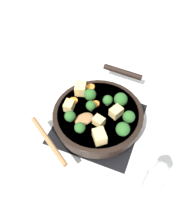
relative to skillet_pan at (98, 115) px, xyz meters
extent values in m
plane|color=silver|center=(0.00, 0.00, -0.05)|extent=(2.40, 2.40, 0.00)
cube|color=black|center=(0.00, 0.00, -0.05)|extent=(0.31, 0.31, 0.01)
torus|color=black|center=(0.00, 0.00, -0.03)|extent=(0.24, 0.24, 0.01)
cube|color=black|center=(0.00, 0.00, -0.03)|extent=(0.01, 0.23, 0.01)
cube|color=black|center=(0.00, 0.00, -0.03)|extent=(0.23, 0.01, 0.01)
cylinder|color=black|center=(0.00, 0.00, 0.00)|extent=(0.32, 0.32, 0.05)
cylinder|color=brown|center=(0.00, 0.00, 0.00)|extent=(0.29, 0.29, 0.04)
torus|color=black|center=(0.00, 0.00, 0.02)|extent=(0.33, 0.33, 0.01)
cylinder|color=black|center=(0.02, 0.24, 0.01)|extent=(0.17, 0.04, 0.02)
ellipsoid|color=olive|center=(-0.03, -0.05, 0.03)|extent=(0.08, 0.08, 0.01)
cylinder|color=olive|center=(-0.11, -0.17, 0.03)|extent=(0.19, 0.13, 0.02)
cube|color=#DBB770|center=(0.05, -0.10, 0.04)|extent=(0.06, 0.06, 0.04)
cube|color=#DBB770|center=(0.06, 0.01, 0.04)|extent=(0.05, 0.05, 0.03)
cube|color=#DBB770|center=(-0.10, 0.06, 0.04)|extent=(0.05, 0.06, 0.04)
cube|color=#DBB770|center=(-0.10, -0.02, 0.04)|extent=(0.03, 0.04, 0.03)
cube|color=#DBB770|center=(0.02, -0.05, 0.04)|extent=(0.04, 0.04, 0.03)
cylinder|color=#709956|center=(-0.05, 0.04, 0.03)|extent=(0.01, 0.01, 0.01)
sphere|color=#285B23|center=(-0.05, 0.04, 0.05)|extent=(0.04, 0.04, 0.04)
cylinder|color=#709956|center=(0.11, 0.00, 0.03)|extent=(0.01, 0.01, 0.01)
sphere|color=#285B23|center=(0.11, 0.00, 0.05)|extent=(0.04, 0.04, 0.04)
cylinder|color=#709956|center=(-0.02, -0.10, 0.03)|extent=(0.01, 0.01, 0.01)
sphere|color=#285B23|center=(-0.02, -0.10, 0.05)|extent=(0.04, 0.04, 0.04)
cylinder|color=#709956|center=(0.11, -0.06, 0.03)|extent=(0.01, 0.01, 0.01)
sphere|color=#285B23|center=(0.11, -0.06, 0.05)|extent=(0.05, 0.05, 0.05)
cylinder|color=#709956|center=(0.02, 0.04, 0.03)|extent=(0.01, 0.01, 0.01)
sphere|color=#285B23|center=(0.02, 0.04, 0.05)|extent=(0.04, 0.04, 0.04)
cylinder|color=#709956|center=(0.06, 0.06, 0.03)|extent=(0.01, 0.01, 0.01)
sphere|color=#285B23|center=(0.06, 0.06, 0.05)|extent=(0.05, 0.05, 0.05)
cylinder|color=#709956|center=(-0.03, 0.00, 0.03)|extent=(0.01, 0.01, 0.01)
sphere|color=#285B23|center=(-0.03, 0.00, 0.05)|extent=(0.03, 0.03, 0.03)
cylinder|color=#709956|center=(-0.07, -0.07, 0.03)|extent=(0.01, 0.01, 0.01)
sphere|color=#285B23|center=(-0.07, -0.07, 0.05)|extent=(0.04, 0.04, 0.04)
cylinder|color=orange|center=(-0.10, 0.01, 0.02)|extent=(0.03, 0.03, 0.01)
cylinder|color=orange|center=(-0.02, 0.03, 0.02)|extent=(0.03, 0.03, 0.01)
cylinder|color=orange|center=(-0.07, 0.10, 0.02)|extent=(0.03, 0.03, 0.01)
cylinder|color=#B2B2B7|center=(0.24, -0.19, 0.04)|extent=(0.05, 0.05, 0.19)
sphere|color=#B2B2B7|center=(0.24, -0.19, 0.15)|extent=(0.03, 0.03, 0.03)
cylinder|color=white|center=(0.27, 0.09, -0.02)|extent=(0.04, 0.04, 0.07)
cylinder|color=#B7B7BC|center=(0.27, 0.09, 0.03)|extent=(0.03, 0.03, 0.01)
camera|label=1|loc=(0.17, -0.44, 0.65)|focal=35.00mm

